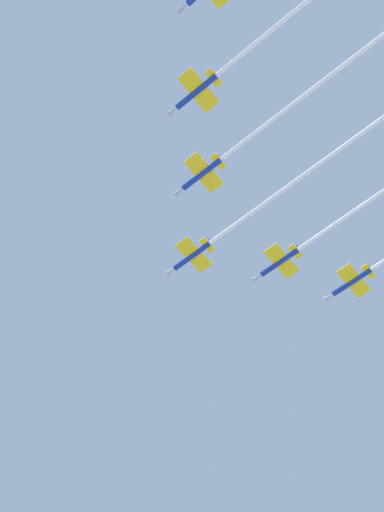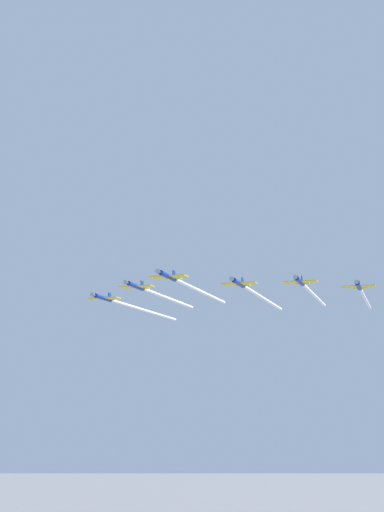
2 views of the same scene
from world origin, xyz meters
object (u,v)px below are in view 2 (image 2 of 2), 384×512
object	(u,v)px
jet_port_inner	(255,293)
jet_starboard_outer	(131,306)
jet_port_outer	(309,290)
jet_lead	(189,286)
jet_center_rear	(363,294)
jet_starboard_inner	(156,294)

from	to	relation	value
jet_port_inner	jet_starboard_outer	xyz separation A→B (m)	(-40.09, -20.34, -0.86)
jet_starboard_outer	jet_port_outer	bearing A→B (deg)	175.69
jet_port_inner	jet_starboard_outer	distance (m)	44.96
jet_lead	jet_port_inner	world-z (taller)	jet_lead
jet_port_inner	jet_center_rear	xyz separation A→B (m)	(6.11, 36.05, 1.58)
jet_port_inner	jet_port_outer	bearing A→B (deg)	-151.78
jet_lead	jet_starboard_inner	xyz separation A→B (m)	(-19.63, 0.06, 0.25)
jet_port_inner	jet_port_outer	distance (m)	16.43
jet_port_outer	jet_center_rear	size ratio (longest dim) A/B	1.00
jet_lead	jet_starboard_outer	bearing A→B (deg)	-46.03
jet_starboard_outer	jet_center_rear	size ratio (longest dim) A/B	1.16
jet_starboard_inner	jet_center_rear	world-z (taller)	jet_center_rear
jet_center_rear	jet_lead	bearing A→B (deg)	42.93
jet_starboard_inner	jet_starboard_outer	size ratio (longest dim) A/B	0.81
jet_lead	jet_starboard_outer	distance (m)	41.59
jet_port_outer	jet_starboard_outer	size ratio (longest dim) A/B	0.87
jet_starboard_inner	jet_port_outer	bearing A→B (deg)	-164.18
jet_lead	jet_port_outer	world-z (taller)	jet_port_outer
jet_starboard_inner	jet_starboard_outer	bearing A→B (deg)	-49.02
jet_lead	jet_port_inner	distance (m)	22.94
jet_port_outer	jet_starboard_inner	bearing A→B (deg)	15.82
jet_port_inner	jet_center_rear	distance (m)	36.59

